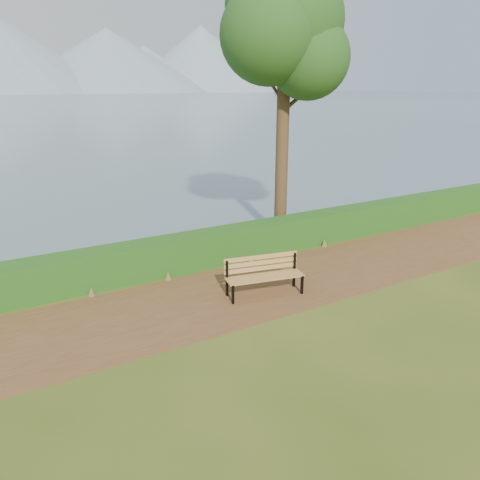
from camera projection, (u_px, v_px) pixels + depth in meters
ground at (240, 298)px, 11.85m from camera, size 140.00×140.00×0.00m
path at (234, 294)px, 12.09m from camera, size 40.00×3.40×0.01m
hedge at (195, 250)px, 13.82m from camera, size 32.00×0.85×1.00m
bench at (263, 273)px, 11.96m from camera, size 2.08×0.98×1.00m
tree at (285, 30)px, 14.48m from camera, size 4.59×3.78×9.12m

